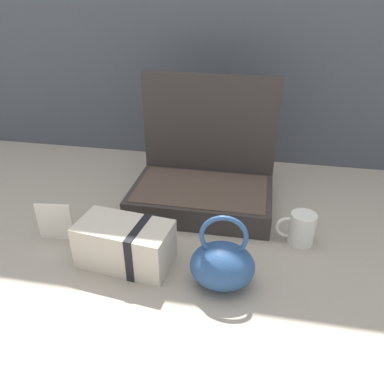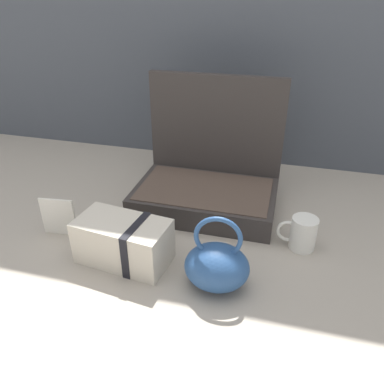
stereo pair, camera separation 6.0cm
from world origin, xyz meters
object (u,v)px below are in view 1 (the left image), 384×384
cream_toiletry_bag (126,244)px  info_card_left (55,222)px  teal_pouch_handbag (222,264)px  coffee_mug (301,229)px  open_suitcase (205,178)px

cream_toiletry_bag → info_card_left: cream_toiletry_bag is taller
teal_pouch_handbag → coffee_mug: size_ratio=1.84×
teal_pouch_handbag → coffee_mug: teal_pouch_handbag is taller
open_suitcase → teal_pouch_handbag: (0.10, -0.37, -0.03)m
cream_toiletry_bag → coffee_mug: size_ratio=2.32×
coffee_mug → open_suitcase: bearing=149.9°
teal_pouch_handbag → coffee_mug: (0.19, 0.20, -0.02)m
coffee_mug → info_card_left: (-0.66, -0.11, 0.01)m
open_suitcase → cream_toiletry_bag: 0.37m
teal_pouch_handbag → cream_toiletry_bag: size_ratio=0.79×
info_card_left → coffee_mug: bearing=2.9°
cream_toiletry_bag → info_card_left: (-0.23, 0.06, -0.00)m
teal_pouch_handbag → coffee_mug: 0.28m
open_suitcase → coffee_mug: 0.34m
coffee_mug → info_card_left: 0.67m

